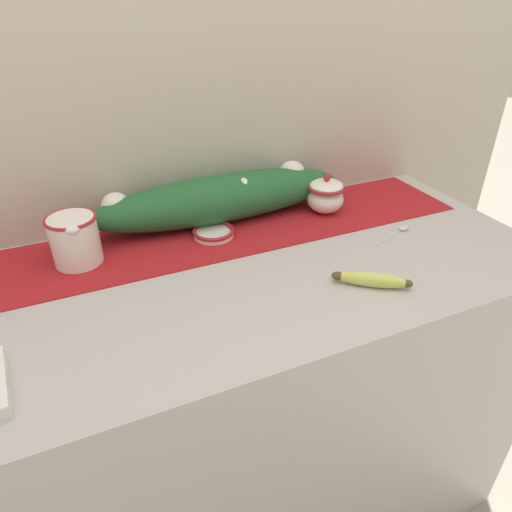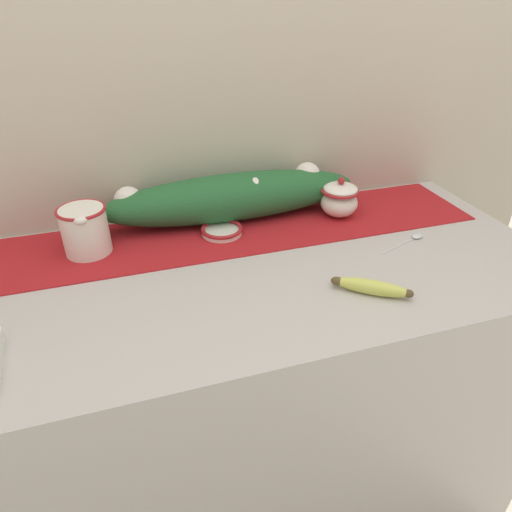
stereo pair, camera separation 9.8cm
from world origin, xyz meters
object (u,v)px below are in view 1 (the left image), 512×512
object	(u,v)px
banana	(372,280)
spoon	(401,229)
sugar_bowl	(326,195)
small_dish	(213,232)
cream_pitcher	(75,238)

from	to	relation	value
banana	spoon	xyz separation A→B (m)	(0.23, 0.18, -0.01)
sugar_bowl	small_dish	distance (m)	0.34
small_dish	cream_pitcher	bearing A→B (deg)	178.28
small_dish	banana	bearing A→B (deg)	-55.58
banana	spoon	world-z (taller)	banana
spoon	sugar_bowl	bearing A→B (deg)	105.72
banana	cream_pitcher	bearing A→B (deg)	147.77
cream_pitcher	spoon	bearing A→B (deg)	-12.76
small_dish	spoon	xyz separation A→B (m)	(0.47, -0.17, -0.01)
small_dish	spoon	bearing A→B (deg)	-20.07
small_dish	banana	xyz separation A→B (m)	(0.24, -0.35, 0.00)
cream_pitcher	sugar_bowl	distance (m)	0.67
spoon	small_dish	bearing A→B (deg)	140.04
sugar_bowl	spoon	xyz separation A→B (m)	(0.13, -0.18, -0.05)
sugar_bowl	banana	bearing A→B (deg)	-105.48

